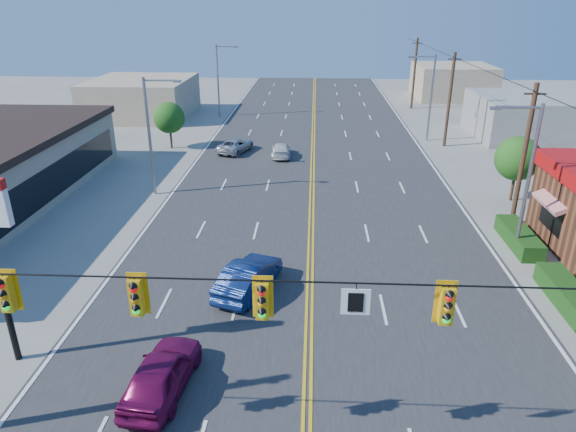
{
  "coord_description": "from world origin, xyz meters",
  "views": [
    {
      "loc": [
        0.05,
        -11.31,
        12.58
      ],
      "look_at": [
        -1.21,
        13.25,
        2.2
      ],
      "focal_mm": 32.0,
      "sensor_mm": 36.0,
      "label": 1
    }
  ],
  "objects_px": {
    "car_magenta": "(162,374)",
    "car_white": "(281,151)",
    "signal_span": "(304,319)",
    "car_blue": "(248,278)",
    "car_silver": "(235,146)"
  },
  "relations": [
    {
      "from": "signal_span",
      "to": "car_white",
      "type": "xyz_separation_m",
      "value": [
        -2.62,
        31.59,
        -4.32
      ]
    },
    {
      "from": "signal_span",
      "to": "car_silver",
      "type": "bearing_deg",
      "value": 101.68
    },
    {
      "from": "car_magenta",
      "to": "car_blue",
      "type": "bearing_deg",
      "value": -101.68
    },
    {
      "from": "car_blue",
      "to": "car_silver",
      "type": "xyz_separation_m",
      "value": [
        -4.06,
        23.53,
        -0.14
      ]
    },
    {
      "from": "car_blue",
      "to": "car_silver",
      "type": "distance_m",
      "value": 23.88
    },
    {
      "from": "signal_span",
      "to": "car_silver",
      "type": "xyz_separation_m",
      "value": [
        -6.78,
        32.79,
        -4.28
      ]
    },
    {
      "from": "signal_span",
      "to": "car_white",
      "type": "height_order",
      "value": "signal_span"
    },
    {
      "from": "signal_span",
      "to": "car_white",
      "type": "relative_size",
      "value": 6.25
    },
    {
      "from": "car_magenta",
      "to": "car_silver",
      "type": "bearing_deg",
      "value": -80.28
    },
    {
      "from": "car_magenta",
      "to": "car_white",
      "type": "relative_size",
      "value": 1.11
    },
    {
      "from": "car_blue",
      "to": "car_white",
      "type": "bearing_deg",
      "value": -71.55
    },
    {
      "from": "car_magenta",
      "to": "car_white",
      "type": "height_order",
      "value": "car_magenta"
    },
    {
      "from": "signal_span",
      "to": "car_blue",
      "type": "distance_m",
      "value": 10.5
    },
    {
      "from": "car_blue",
      "to": "car_silver",
      "type": "height_order",
      "value": "car_blue"
    },
    {
      "from": "signal_span",
      "to": "car_magenta",
      "type": "relative_size",
      "value": 5.63
    }
  ]
}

